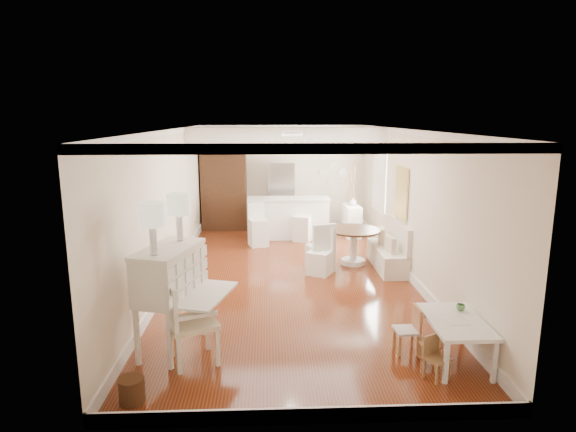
{
  "coord_description": "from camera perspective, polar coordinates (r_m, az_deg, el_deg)",
  "views": [
    {
      "loc": [
        -0.42,
        -8.79,
        3.03
      ],
      "look_at": [
        -0.03,
        0.3,
        1.15
      ],
      "focal_mm": 30.0,
      "sensor_mm": 36.0,
      "label": 1
    }
  ],
  "objects": [
    {
      "name": "kids_table",
      "position": [
        6.56,
        19.12,
        -13.77
      ],
      "size": [
        0.69,
        1.14,
        0.56
      ],
      "primitive_type": "cube",
      "rotation": [
        0.0,
        0.0,
        -0.02
      ],
      "color": "white",
      "rests_on": "ground"
    },
    {
      "name": "kids_chair_c",
      "position": [
        6.12,
        17.27,
        -15.79
      ],
      "size": [
        0.34,
        0.34,
        0.52
      ],
      "primitive_type": "cube",
      "rotation": [
        0.0,
        0.0,
        0.48
      ],
      "color": "#9A7146",
      "rests_on": "ground"
    },
    {
      "name": "wicker_basket",
      "position": [
        5.76,
        -18.03,
        -19.06
      ],
      "size": [
        0.28,
        0.28,
        0.28
      ],
      "primitive_type": "cylinder",
      "rotation": [
        0.0,
        0.0,
        0.0
      ],
      "color": "#4B2C17",
      "rests_on": "ground"
    },
    {
      "name": "sideboard",
      "position": [
        12.48,
        7.52,
        -0.56
      ],
      "size": [
        0.41,
        0.86,
        0.8
      ],
      "primitive_type": "cube",
      "rotation": [
        0.0,
        0.0,
        0.05
      ],
      "color": "white",
      "rests_on": "ground"
    },
    {
      "name": "kids_chair_a",
      "position": [
        6.47,
        16.49,
        -14.29
      ],
      "size": [
        0.24,
        0.24,
        0.49
      ],
      "primitive_type": "cube",
      "rotation": [
        0.0,
        0.0,
        -1.58
      ],
      "color": "#B18150",
      "rests_on": "ground"
    },
    {
      "name": "pencil_cup",
      "position": [
        6.72,
        19.76,
        -10.16
      ],
      "size": [
        0.13,
        0.13,
        0.09
      ],
      "primitive_type": "imported",
      "rotation": [
        0.0,
        0.0,
        0.22
      ],
      "color": "#559154",
      "rests_on": "kids_table"
    },
    {
      "name": "slip_chair_near",
      "position": [
        9.4,
        3.8,
        -4.23
      ],
      "size": [
        0.59,
        0.6,
        0.91
      ],
      "primitive_type": "cube",
      "rotation": [
        0.0,
        0.0,
        -0.48
      ],
      "color": "white",
      "rests_on": "ground"
    },
    {
      "name": "slip_chair_far",
      "position": [
        9.65,
        3.84,
        -3.58
      ],
      "size": [
        0.59,
        0.6,
        0.98
      ],
      "primitive_type": "cube",
      "rotation": [
        0.0,
        0.0,
        -2.84
      ],
      "color": "silver",
      "rests_on": "ground"
    },
    {
      "name": "gustavian_armchair",
      "position": [
        6.23,
        -11.18,
        -12.18
      ],
      "size": [
        0.79,
        0.79,
        1.06
      ],
      "primitive_type": "cube",
      "rotation": [
        0.0,
        0.0,
        1.95
      ],
      "color": "white",
      "rests_on": "ground"
    },
    {
      "name": "banquette",
      "position": [
        9.93,
        11.72,
        -3.37
      ],
      "size": [
        0.52,
        1.6,
        0.98
      ],
      "primitive_type": "cube",
      "color": "silver",
      "rests_on": "ground"
    },
    {
      "name": "branch_vase",
      "position": [
        12.43,
        7.7,
        1.74
      ],
      "size": [
        0.21,
        0.21,
        0.2
      ],
      "primitive_type": "imported",
      "rotation": [
        0.0,
        0.0,
        0.13
      ],
      "color": "silver",
      "rests_on": "sideboard"
    },
    {
      "name": "dining_table",
      "position": [
        10.12,
        7.77,
        -3.61
      ],
      "size": [
        1.27,
        1.27,
        0.75
      ],
      "primitive_type": "cylinder",
      "rotation": [
        0.0,
        0.0,
        0.17
      ],
      "color": "#402414",
      "rests_on": "ground"
    },
    {
      "name": "breakfast_counter",
      "position": [
        12.16,
        0.06,
        -0.23
      ],
      "size": [
        2.05,
        0.65,
        1.03
      ],
      "primitive_type": "cube",
      "color": "white",
      "rests_on": "ground"
    },
    {
      "name": "kids_chair_b",
      "position": [
        6.61,
        13.89,
        -12.93
      ],
      "size": [
        0.32,
        0.32,
        0.63
      ],
      "primitive_type": "cube",
      "rotation": [
        0.0,
        0.0,
        -1.53
      ],
      "color": "#B77C53",
      "rests_on": "ground"
    },
    {
      "name": "fridge",
      "position": [
        13.13,
        0.74,
        2.37
      ],
      "size": [
        0.75,
        0.65,
        1.8
      ],
      "primitive_type": "imported",
      "color": "silver",
      "rests_on": "ground"
    },
    {
      "name": "bar_stool_left",
      "position": [
        11.42,
        -3.56,
        -1.06
      ],
      "size": [
        0.51,
        0.51,
        1.02
      ],
      "primitive_type": "cube",
      "rotation": [
        0.0,
        0.0,
        0.3
      ],
      "color": "silver",
      "rests_on": "ground"
    },
    {
      "name": "secretary_bureau",
      "position": [
        6.54,
        -13.73,
        -9.52
      ],
      "size": [
        1.36,
        1.38,
        1.4
      ],
      "primitive_type": "cube",
      "rotation": [
        0.0,
        0.0,
        -0.28
      ],
      "color": "white",
      "rests_on": "ground"
    },
    {
      "name": "bar_stool_right",
      "position": [
        11.86,
        1.74,
        -0.59
      ],
      "size": [
        0.52,
        0.52,
        1.01
      ],
      "primitive_type": "cube",
      "rotation": [
        0.0,
        0.0,
        -0.36
      ],
      "color": "white",
      "rests_on": "ground"
    },
    {
      "name": "room",
      "position": [
        9.18,
        0.45,
        5.14
      ],
      "size": [
        9.0,
        9.04,
        2.82
      ],
      "color": "maroon",
      "rests_on": "ground"
    },
    {
      "name": "pantry_cabinet",
      "position": [
        13.16,
        -7.58,
        3.39
      ],
      "size": [
        1.2,
        0.6,
        2.3
      ],
      "primitive_type": "cube",
      "color": "#381E11",
      "rests_on": "ground"
    }
  ]
}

